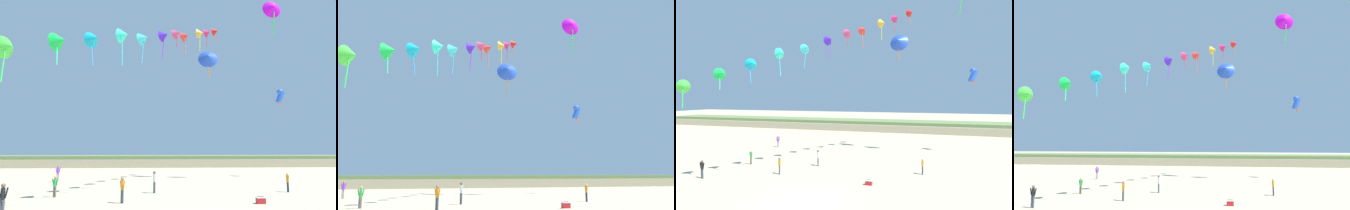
# 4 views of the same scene
# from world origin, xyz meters

# --- Properties ---
(dune_ridge) EXTENTS (120.00, 9.83, 2.17)m
(dune_ridge) POSITION_xyz_m (0.00, 46.96, 1.08)
(dune_ridge) COLOR tan
(dune_ridge) RESTS_ON ground
(person_near_left) EXTENTS (0.43, 0.51, 1.68)m
(person_near_left) POSITION_xyz_m (-5.43, 5.86, 0.97)
(person_near_left) COLOR #474C56
(person_near_left) RESTS_ON ground
(person_near_right) EXTENTS (0.29, 0.60, 1.75)m
(person_near_right) POSITION_xyz_m (-3.25, 10.27, 1.01)
(person_near_right) COLOR #474C56
(person_near_right) RESTS_ON ground
(person_mid_center) EXTENTS (0.54, 0.25, 1.56)m
(person_mid_center) POSITION_xyz_m (-10.67, 8.60, 0.90)
(person_mid_center) COLOR #726656
(person_mid_center) RESTS_ON ground
(person_far_right) EXTENTS (0.46, 0.50, 1.72)m
(person_far_right) POSITION_xyz_m (-13.77, 19.58, 0.99)
(person_far_right) COLOR gray
(person_far_right) RESTS_ON ground
(person_far_center) EXTENTS (0.22, 0.55, 1.58)m
(person_far_center) POSITION_xyz_m (7.84, 10.18, 0.91)
(person_far_center) COLOR #282D4C
(person_far_center) RESTS_ON ground
(kite_banner_string) EXTENTS (18.36, 28.92, 20.07)m
(kite_banner_string) POSITION_xyz_m (-3.38, 10.42, 13.36)
(kite_banner_string) COLOR #96E22B
(large_kite_low_lead) EXTENTS (2.45, 1.27, 4.63)m
(large_kite_low_lead) POSITION_xyz_m (11.64, 19.93, 21.12)
(large_kite_low_lead) COLOR #DD0CEC
(large_kite_mid_trail) EXTENTS (2.68, 1.85, 3.99)m
(large_kite_mid_trail) POSITION_xyz_m (3.75, 22.28, 15.26)
(large_kite_mid_trail) COLOR blue
(large_kite_high_solo) EXTENTS (1.35, 0.88, 2.28)m
(large_kite_high_solo) POSITION_xyz_m (13.41, 23.20, 10.32)
(large_kite_high_solo) COLOR blue
(beach_cooler) EXTENTS (0.58, 0.41, 0.46)m
(beach_cooler) POSITION_xyz_m (3.68, 5.18, 0.21)
(beach_cooler) COLOR red
(beach_cooler) RESTS_ON ground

